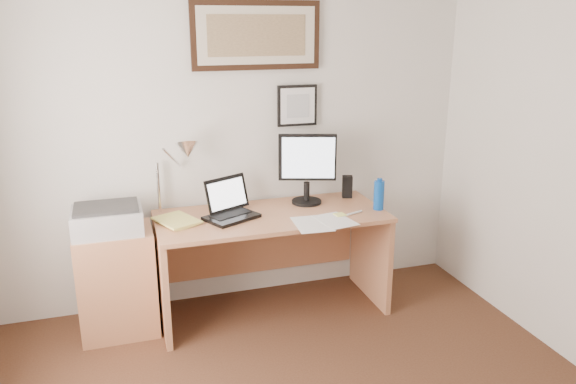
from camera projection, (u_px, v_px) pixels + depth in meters
name	position (u px, v px, depth m)	size (l,w,h in m)	color
wall_back	(237.00, 135.00, 4.07)	(3.50, 0.02, 2.50)	silver
side_cabinet	(117.00, 282.00, 3.78)	(0.50, 0.40, 0.73)	#AC6D48
water_bottle	(379.00, 195.00, 4.00)	(0.07, 0.07, 0.21)	#0C48A8
bottle_cap	(380.00, 180.00, 3.97)	(0.04, 0.04, 0.02)	#0C48A8
speaker	(347.00, 187.00, 4.28)	(0.07, 0.07, 0.17)	black
paper_sheet_a	(312.00, 224.00, 3.73)	(0.23, 0.32, 0.00)	white
paper_sheet_b	(335.00, 220.00, 3.80)	(0.21, 0.30, 0.00)	white
sticky_pad	(340.00, 215.00, 3.90)	(0.07, 0.07, 0.01)	#FAFF78
marker_pen	(354.00, 213.00, 3.93)	(0.02, 0.02, 0.14)	white
book	(162.00, 225.00, 3.69)	(0.22, 0.31, 0.02)	#E6DE6C
desk	(269.00, 241.00, 4.07)	(1.60, 0.70, 0.75)	#AC6D48
laptop	(230.00, 209.00, 3.86)	(0.41, 0.43, 0.26)	black
lcd_monitor	(307.00, 165.00, 4.08)	(0.41, 0.22, 0.52)	black
printer	(107.00, 219.00, 3.63)	(0.44, 0.34, 0.18)	#A9A9AC
desk_lamp	(185.00, 153.00, 3.80)	(0.29, 0.27, 0.53)	white
picture_large	(257.00, 35.00, 3.89)	(0.92, 0.04, 0.47)	black
picture_small	(297.00, 106.00, 4.12)	(0.30, 0.03, 0.30)	black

